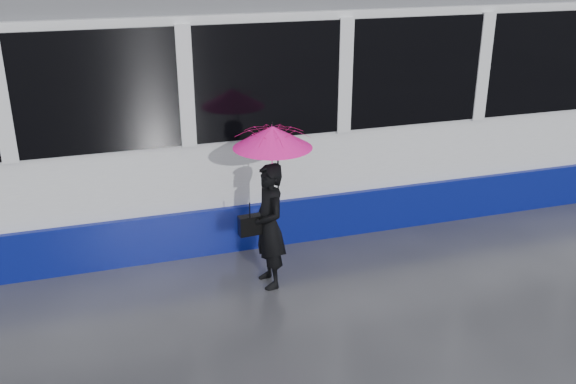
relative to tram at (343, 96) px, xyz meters
name	(u,v)px	position (x,y,z in m)	size (l,w,h in m)	color
ground	(340,285)	(-1.01, -2.50, -1.64)	(90.00, 90.00, 0.00)	#28282D
rails	(278,206)	(-1.01, 0.00, -1.63)	(34.00, 1.51, 0.02)	#3F3D38
tram	(343,96)	(0.00, 0.00, 0.00)	(26.00, 2.56, 3.35)	white
woman	(269,226)	(-1.78, -2.20, -0.89)	(0.55, 0.36, 1.50)	black
umbrella	(273,152)	(-1.73, -2.20, 0.00)	(0.95, 0.95, 1.01)	#FF1589
handbag	(250,225)	(-2.00, -2.18, -0.85)	(0.28, 0.14, 0.41)	black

